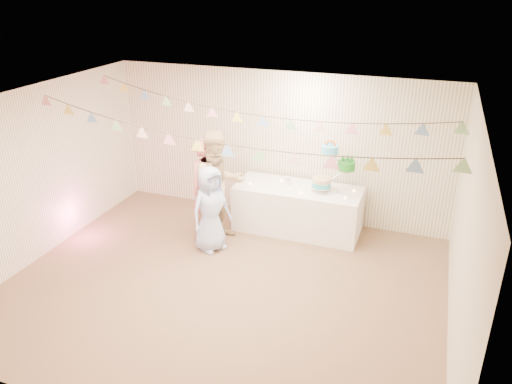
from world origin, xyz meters
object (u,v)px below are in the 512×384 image
(person_adult_b, at_px, (219,187))
(cake_stand, at_px, (333,170))
(person_child, at_px, (211,209))
(person_adult_a, at_px, (208,189))
(table, at_px, (298,209))

(person_adult_b, bearing_deg, cake_stand, -23.37)
(person_child, bearing_deg, person_adult_a, 58.63)
(table, height_order, cake_stand, cake_stand)
(table, distance_m, person_adult_b, 1.44)
(table, xyz_separation_m, cake_stand, (0.55, 0.05, 0.76))
(cake_stand, relative_size, person_adult_a, 0.48)
(table, height_order, person_adult_b, person_adult_b)
(cake_stand, xyz_separation_m, person_adult_a, (-1.90, -0.70, -0.32))
(cake_stand, xyz_separation_m, person_child, (-1.66, -1.13, -0.46))
(person_adult_a, height_order, person_adult_b, person_adult_b)
(table, bearing_deg, cake_stand, 5.19)
(person_adult_a, height_order, person_child, person_adult_a)
(person_adult_b, relative_size, person_child, 1.33)
(table, xyz_separation_m, person_adult_b, (-1.13, -0.72, 0.53))
(person_adult_b, height_order, person_child, person_adult_b)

